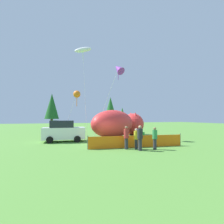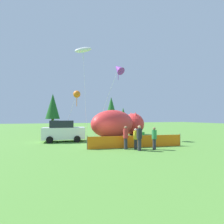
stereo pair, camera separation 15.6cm
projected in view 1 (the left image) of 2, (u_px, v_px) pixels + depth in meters
ground_plane at (110, 143)px, 16.69m from camera, size 120.00×120.00×0.00m
parked_car at (63, 131)px, 17.93m from camera, size 4.30×2.26×2.17m
folding_chair at (142, 136)px, 18.78m from camera, size 0.66×0.66×0.91m
inflatable_cat at (118, 125)px, 22.19m from camera, size 9.16×7.12×3.39m
safety_fence at (137, 141)px, 14.47m from camera, size 8.15×0.87×1.08m
spectator_in_grey_shirt at (140, 137)px, 13.12m from camera, size 0.41×0.41×1.89m
spectator_in_green_shirt at (126, 137)px, 13.68m from camera, size 0.39×0.39×1.81m
spectator_in_blue_shirt at (136, 138)px, 13.73m from camera, size 0.35×0.35×1.62m
spectator_in_red_shirt at (155, 137)px, 13.55m from camera, size 0.38×0.38×1.73m
kite_white_ghost at (83, 50)px, 22.22m from camera, size 2.34×1.94×11.60m
kite_orange_flower at (77, 94)px, 18.69m from camera, size 1.95×1.37×5.37m
kite_purple_delta at (118, 69)px, 20.11m from camera, size 3.50×1.83×8.90m
horizon_tree_east at (110, 108)px, 46.96m from camera, size 3.34×3.34×7.98m
horizon_tree_west at (52, 106)px, 45.44m from camera, size 3.64×3.64×8.69m
horizon_tree_mid at (122, 114)px, 55.25m from camera, size 2.35×2.35×5.60m
horizon_tree_northeast at (113, 114)px, 56.02m from camera, size 2.47×2.47×5.90m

